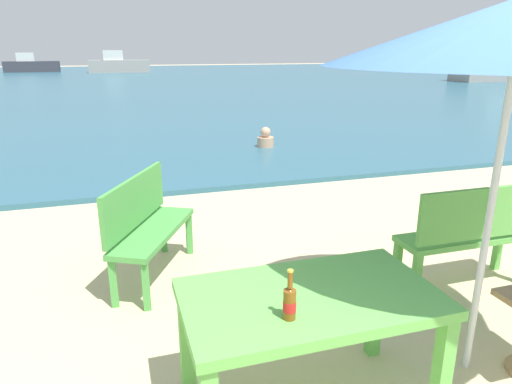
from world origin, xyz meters
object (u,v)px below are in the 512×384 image
object	(u,v)px
boat_barge	(118,65)
bench_green_right	(146,222)
beer_bottle_amber	(290,302)
bench_green_left	(470,231)
boat_cargo_ship	(505,66)
swimmer_person	(266,139)
boat_ferry	(31,65)
picnic_table_green	(310,311)

from	to	relation	value
boat_barge	bench_green_right	bearing A→B (deg)	-90.92
bench_green_right	beer_bottle_amber	bearing A→B (deg)	-75.80
bench_green_left	boat_cargo_ship	xyz separation A→B (m)	(20.69, 20.76, 0.45)
swimmer_person	boat_barge	distance (m)	32.44
boat_ferry	boat_cargo_ship	bearing A→B (deg)	-34.60
boat_cargo_ship	boat_barge	xyz separation A→B (m)	(-22.73, 17.56, -0.27)
bench_green_left	swimmer_person	distance (m)	5.96
bench_green_right	swimmer_person	xyz separation A→B (m)	(2.76, 4.91, -0.30)
bench_green_right	boat_barge	distance (m)	37.28
picnic_table_green	bench_green_left	size ratio (longest dim) A/B	1.16
beer_bottle_amber	boat_cargo_ship	xyz separation A→B (m)	(22.79, 21.87, 0.14)
boat_ferry	boat_cargo_ship	distance (m)	36.21
beer_bottle_amber	bench_green_left	distance (m)	2.39
picnic_table_green	bench_green_left	bearing A→B (deg)	25.78
swimmer_person	boat_cargo_ship	world-z (taller)	boat_cargo_ship
swimmer_person	boat_cargo_ship	bearing A→B (deg)	35.75
swimmer_person	boat_ferry	xyz separation A→B (m)	(-9.24, 35.36, 0.41)
beer_bottle_amber	swimmer_person	bearing A→B (deg)	72.54
bench_green_left	boat_ferry	distance (m)	42.31
beer_bottle_amber	boat_barge	distance (m)	39.42
swimmer_person	boat_ferry	bearing A→B (deg)	104.64
picnic_table_green	bench_green_left	world-z (taller)	bench_green_left
bench_green_left	boat_ferry	size ratio (longest dim) A/B	0.28
boat_barge	boat_cargo_ship	bearing A→B (deg)	-37.68
bench_green_right	boat_barge	bearing A→B (deg)	89.08
boat_cargo_ship	bench_green_right	bearing A→B (deg)	-139.80
bench_green_right	boat_cargo_ship	bearing A→B (deg)	40.20
swimmer_person	boat_cargo_ship	distance (m)	25.35
swimmer_person	boat_barge	xyz separation A→B (m)	(-2.17, 32.36, 0.48)
bench_green_left	bench_green_right	bearing A→B (deg)	158.46
picnic_table_green	boat_barge	distance (m)	39.23
bench_green_left	boat_barge	size ratio (longest dim) A/B	0.25
swimmer_person	boat_barge	size ratio (longest dim) A/B	0.08
swimmer_person	boat_ferry	size ratio (longest dim) A/B	0.09
bench_green_right	swimmer_person	bearing A→B (deg)	60.64
bench_green_left	beer_bottle_amber	bearing A→B (deg)	-152.13
boat_cargo_ship	boat_ferry	bearing A→B (deg)	145.40
swimmer_person	boat_cargo_ship	size ratio (longest dim) A/B	0.06
bench_green_left	bench_green_right	xyz separation A→B (m)	(-2.64, 1.04, 0.00)
picnic_table_green	boat_ferry	distance (m)	42.84
bench_green_left	swimmer_person	size ratio (longest dim) A/B	2.93
bench_green_right	boat_cargo_ship	size ratio (longest dim) A/B	0.18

